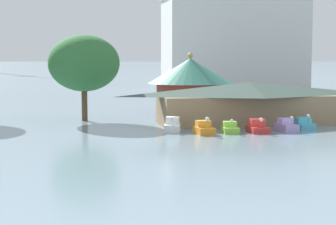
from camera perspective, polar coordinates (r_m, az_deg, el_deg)
The scene contains 10 objects.
pedal_boat_white at distance 54.63m, azimuth 0.46°, elevation -1.36°, with size 2.10×2.71×1.55m.
pedal_boat_orange at distance 53.00m, azimuth 3.65°, elevation -1.64°, with size 1.65×2.42×1.72m.
pedal_boat_lime at distance 54.27m, azimuth 6.28°, elevation -1.58°, with size 1.72×2.44×1.40m.
pedal_boat_red at distance 54.87m, azimuth 9.01°, elevation -1.45°, with size 1.78×2.81×1.53m.
pedal_boat_lavender at distance 56.25m, azimuth 11.86°, elevation -1.34°, with size 1.63×2.74×1.59m.
pedal_boat_cyan at distance 58.64m, azimuth 13.57°, elevation -1.16°, with size 1.76×2.73×1.57m.
boathouse at distance 61.71m, azimuth 8.21°, elevation 1.07°, with size 20.98×7.21×4.53m.
green_roof_pavilion at distance 72.08m, azimuth 2.27°, elevation 3.00°, with size 10.79×10.79×7.76m.
shoreline_tree_mid at distance 64.48m, azimuth -8.48°, elevation 4.95°, with size 8.06×8.06×9.74m.
background_building_block at distance 122.20m, azimuth 6.75°, elevation 6.93°, with size 30.40×12.31×20.23m.
Camera 1 is at (-3.51, -19.16, 7.16)m, focal length 60.36 mm.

